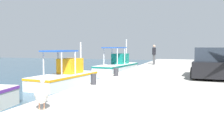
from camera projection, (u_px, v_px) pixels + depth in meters
quay_pier at (203, 84)px, 13.38m from camera, size 36.00×10.00×0.80m
fishing_boat_second at (65, 77)px, 15.17m from camera, size 5.24×2.40×2.70m
fishing_boat_third at (117, 67)px, 21.70m from camera, size 6.02×2.46×3.10m
pelican at (42, 94)px, 6.37m from camera, size 0.93×0.64×0.82m
fisherman_standing at (154, 54)px, 22.14m from camera, size 0.58×0.27×1.76m
parked_car at (211, 64)px, 13.08m from camera, size 4.20×2.08×1.57m
mooring_bollard_second at (94, 79)px, 10.58m from camera, size 0.23×0.23×0.45m
mooring_bollard_third at (116, 72)px, 13.61m from camera, size 0.27×0.27×0.44m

